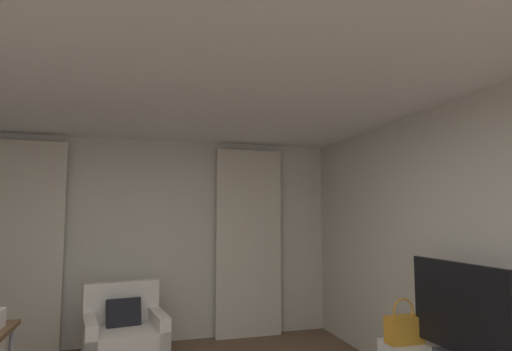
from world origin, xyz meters
name	(u,v)px	position (x,y,z in m)	size (l,w,h in m)	color
wall_window	(144,239)	(0.00, 3.03, 1.30)	(5.12, 0.06, 2.60)	beige
wall_right	(495,257)	(2.53, 0.00, 1.30)	(0.06, 6.12, 2.60)	beige
ceiling	(157,51)	(0.00, 0.00, 2.63)	(5.12, 6.12, 0.06)	white
curtain_left_panel	(22,246)	(-1.38, 2.90, 1.25)	(0.90, 0.06, 2.50)	beige
curtain_right_panel	(249,242)	(1.38, 2.90, 1.25)	(0.90, 0.06, 2.50)	beige
armchair	(124,340)	(-0.19, 2.21, 0.29)	(0.92, 0.88, 0.86)	silver
tv_flatscreen	(459,315)	(2.19, 0.03, 0.89)	(0.20, 0.93, 0.72)	#333338
handbag_primary	(404,328)	(2.08, 0.52, 0.67)	(0.30, 0.14, 0.37)	orange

